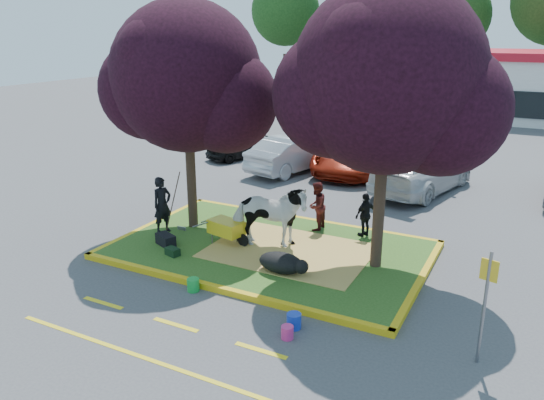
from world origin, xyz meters
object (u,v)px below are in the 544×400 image
at_px(sign_post, 486,297).
at_px(bucket_blue, 294,321).
at_px(calf, 281,263).
at_px(handler, 162,205).
at_px(bucket_green, 193,285).
at_px(bucket_pink, 287,332).
at_px(wheelbarrow, 227,228).
at_px(car_silver, 293,154).
at_px(car_black, 241,146).
at_px(cow, 269,216).

height_order(sign_post, bucket_blue, sign_post).
distance_m(calf, handler, 4.37).
relative_size(bucket_green, bucket_pink, 1.14).
bearing_deg(wheelbarrow, bucket_blue, -28.56).
height_order(bucket_green, car_silver, car_silver).
height_order(bucket_pink, car_black, car_black).
relative_size(calf, bucket_pink, 4.33).
bearing_deg(bucket_green, cow, 79.40).
distance_m(cow, sign_post, 6.33).
xyz_separation_m(cow, car_silver, (-3.09, 8.11, -0.28)).
xyz_separation_m(cow, handler, (-3.26, -0.41, -0.05)).
bearing_deg(bucket_blue, wheelbarrow, 139.53).
height_order(bucket_blue, car_silver, car_silver).
xyz_separation_m(wheelbarrow, car_silver, (-1.92, 8.39, 0.15)).
bearing_deg(sign_post, bucket_blue, -157.50).
bearing_deg(wheelbarrow, car_silver, 114.77).
xyz_separation_m(calf, wheelbarrow, (-2.16, 0.98, 0.20)).
height_order(sign_post, bucket_green, sign_post).
distance_m(calf, bucket_pink, 2.68).
distance_m(calf, car_silver, 10.23).
xyz_separation_m(sign_post, bucket_pink, (-3.43, -0.89, -1.20)).
bearing_deg(cow, bucket_pink, -167.03).
xyz_separation_m(handler, car_silver, (0.17, 8.53, -0.22)).
xyz_separation_m(bucket_green, bucket_pink, (2.81, -0.79, -0.02)).
bearing_deg(calf, car_silver, 105.50).
distance_m(cow, car_black, 11.14).
xyz_separation_m(bucket_blue, car_black, (-8.51, 12.39, 0.43)).
relative_size(cow, bucket_blue, 6.49).
height_order(bucket_green, car_black, car_black).
relative_size(handler, bucket_blue, 5.15).
xyz_separation_m(bucket_pink, bucket_blue, (-0.05, 0.41, 0.03)).
bearing_deg(sign_post, wheelbarrow, 175.18).
height_order(handler, car_silver, handler).
bearing_deg(handler, bucket_pink, -104.51).
distance_m(cow, handler, 3.28).
xyz_separation_m(wheelbarrow, bucket_green, (0.65, -2.53, -0.45)).
height_order(calf, bucket_green, calf).
height_order(cow, calf, cow).
relative_size(handler, car_black, 0.48).
bearing_deg(car_silver, wheelbarrow, 116.92).
bearing_deg(sign_post, bucket_green, -164.49).
bearing_deg(wheelbarrow, bucket_green, -63.72).
height_order(cow, bucket_green, cow).
bearing_deg(bucket_pink, wheelbarrow, 136.18).
distance_m(bucket_green, bucket_blue, 2.79).
xyz_separation_m(bucket_blue, car_silver, (-5.32, 11.30, 0.59)).
bearing_deg(wheelbarrow, handler, -164.45).
height_order(handler, car_black, handler).
distance_m(handler, bucket_green, 3.72).
height_order(handler, wheelbarrow, handler).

